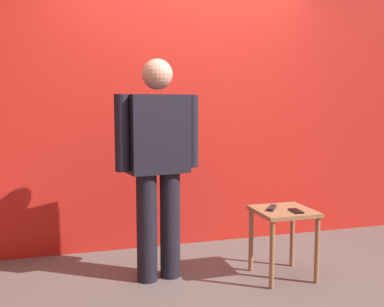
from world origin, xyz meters
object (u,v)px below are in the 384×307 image
at_px(standing_person, 158,158).
at_px(side_table, 283,222).
at_px(tv_remote, 272,208).
at_px(cell_phone, 296,211).

height_order(standing_person, side_table, standing_person).
distance_m(standing_person, side_table, 1.08).
bearing_deg(tv_remote, cell_phone, -4.48).
distance_m(standing_person, tv_remote, 0.95).
relative_size(standing_person, tv_remote, 9.83).
xyz_separation_m(side_table, cell_phone, (0.05, -0.09, 0.11)).
bearing_deg(cell_phone, standing_person, 166.13).
bearing_deg(cell_phone, tv_remote, 143.70).
bearing_deg(standing_person, side_table, -14.69).
xyz_separation_m(standing_person, cell_phone, (0.98, -0.33, -0.40)).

